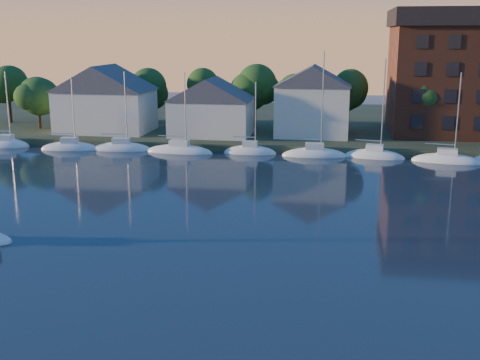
# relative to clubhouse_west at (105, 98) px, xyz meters

# --- Properties ---
(ground) EXTENTS (260.00, 260.00, 0.00)m
(ground) POSITION_rel_clubhouse_west_xyz_m (22.00, -58.00, -5.93)
(ground) COLOR black
(ground) RESTS_ON ground
(shoreline_land) EXTENTS (160.00, 50.00, 2.00)m
(shoreline_land) POSITION_rel_clubhouse_west_xyz_m (22.00, 17.00, -5.93)
(shoreline_land) COLOR #2E3720
(shoreline_land) RESTS_ON ground
(wooden_dock) EXTENTS (120.00, 3.00, 1.00)m
(wooden_dock) POSITION_rel_clubhouse_west_xyz_m (22.00, -6.00, -5.93)
(wooden_dock) COLOR brown
(wooden_dock) RESTS_ON ground
(clubhouse_west) EXTENTS (13.65, 9.45, 9.64)m
(clubhouse_west) POSITION_rel_clubhouse_west_xyz_m (0.00, 0.00, 0.00)
(clubhouse_west) COLOR silver
(clubhouse_west) RESTS_ON shoreline_land
(clubhouse_centre) EXTENTS (11.55, 8.40, 8.08)m
(clubhouse_centre) POSITION_rel_clubhouse_west_xyz_m (16.00, -1.00, -0.80)
(clubhouse_centre) COLOR silver
(clubhouse_centre) RESTS_ON shoreline_land
(clubhouse_east) EXTENTS (10.50, 8.40, 9.80)m
(clubhouse_east) POSITION_rel_clubhouse_west_xyz_m (30.00, 1.00, 0.07)
(clubhouse_east) COLOR silver
(clubhouse_east) RESTS_ON shoreline_land
(tree_line) EXTENTS (93.40, 5.40, 8.90)m
(tree_line) POSITION_rel_clubhouse_west_xyz_m (24.00, 5.00, 1.24)
(tree_line) COLOR #332317
(tree_line) RESTS_ON shoreline_land
(moored_fleet) EXTENTS (87.50, 2.40, 12.05)m
(moored_fleet) POSITION_rel_clubhouse_west_xyz_m (22.00, -9.00, -5.83)
(moored_fleet) COLOR white
(moored_fleet) RESTS_ON ground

